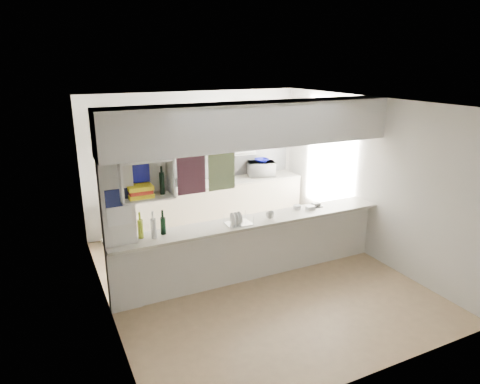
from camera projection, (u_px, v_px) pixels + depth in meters
floor at (253, 277)px, 6.47m from camera, size 4.80×4.80×0.00m
ceiling at (255, 102)px, 5.70m from camera, size 4.80×4.80×0.00m
wall_back at (196, 161)px, 8.15m from camera, size 4.20×0.00×4.20m
wall_left at (101, 217)px, 5.21m from camera, size 0.00×4.80×4.80m
wall_right at (368, 178)px, 6.96m from camera, size 0.00×4.80×4.80m
servery_partition at (243, 172)px, 5.90m from camera, size 4.20×0.50×2.60m
cubby_shelf at (144, 181)px, 5.26m from camera, size 0.65×0.35×0.50m
kitchen_run at (209, 187)px, 8.13m from camera, size 3.60×0.63×2.24m
microwave at (261, 169)px, 8.51m from camera, size 0.60×0.49×0.29m
bowl at (262, 160)px, 8.44m from camera, size 0.28×0.28×0.07m
dish_rack at (238, 219)px, 6.01m from camera, size 0.36×0.27×0.19m
cup at (270, 215)px, 6.20m from camera, size 0.14×0.14×0.10m
wine_bottles at (147, 228)px, 5.52m from camera, size 0.52×0.15×0.37m
plastic_tubs at (307, 207)px, 6.68m from camera, size 0.48×0.21×0.06m
utensil_jar at (175, 182)px, 7.81m from camera, size 0.11×0.11×0.15m
knife_block at (188, 179)px, 7.94m from camera, size 0.13×0.12×0.21m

